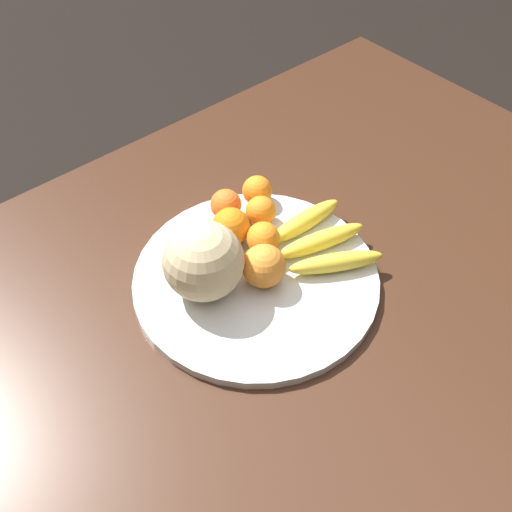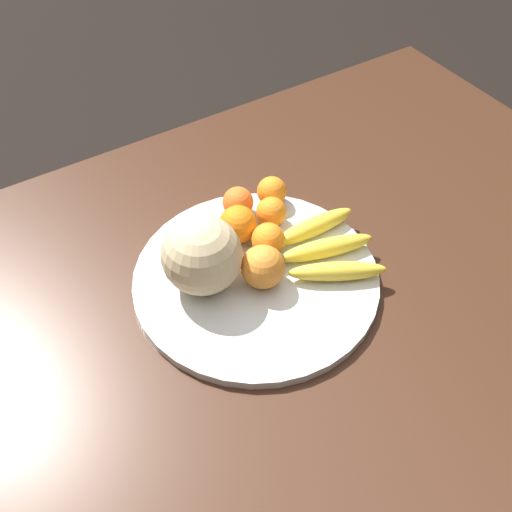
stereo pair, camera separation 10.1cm
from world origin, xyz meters
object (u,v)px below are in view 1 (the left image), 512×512
Objects in this scene: orange_front_right at (199,238)px; orange_top_small at (263,238)px; orange_back_right at (264,266)px; orange_side_extra at (226,205)px; melon at (203,261)px; fruit_bowl at (256,278)px; orange_front_left at (231,227)px; orange_mid_center at (257,190)px; kitchen_table at (256,326)px; banana_bunch at (319,241)px; orange_back_left at (261,211)px.

orange_top_small is (0.09, -0.08, 0.00)m from orange_front_right.
orange_back_right is 1.29× the size of orange_side_extra.
melon is 2.25× the size of orange_front_right.
orange_front_right reaches higher than fruit_bowl.
melon is at bearing 157.29° from fruit_bowl.
orange_back_right is (-0.02, -0.11, 0.00)m from orange_front_left.
orange_mid_center is 0.76× the size of orange_back_right.
orange_side_extra is at bearing 66.29° from kitchen_table.
kitchen_table is 0.16m from orange_top_small.
orange_back_right is 1.26× the size of orange_top_small.
banana_bunch is 3.39× the size of orange_side_extra.
orange_back_right is at bearing -127.30° from orange_mid_center.
orange_top_small reaches higher than banana_bunch.
orange_back_right reaches higher than orange_side_extra.
orange_top_small is at bearing 37.71° from fruit_bowl.
orange_mid_center is 0.13m from orange_top_small.
orange_front_left is (0.10, 0.06, -0.03)m from melon.
banana_bunch is at bearing -47.56° from orange_front_left.
banana_bunch is 0.19m from orange_side_extra.
kitchen_table is at bearing -133.09° from orange_back_left.
orange_back_right reaches higher than banana_bunch.
orange_front_right reaches higher than banana_bunch.
orange_front_left is at bearing -120.49° from orange_side_extra.
melon reaches higher than orange_front_left.
kitchen_table is 21.69× the size of orange_back_right.
orange_back_right is (0.03, 0.01, 0.13)m from kitchen_table.
orange_front_left is at bearing 77.45° from fruit_bowl.
orange_front_left is (-0.11, 0.12, 0.02)m from banana_bunch.
banana_bunch is 3.30× the size of orange_top_small.
orange_back_right reaches higher than kitchen_table.
kitchen_table is 27.98× the size of orange_side_extra.
banana_bunch is at bearing -15.22° from melon.
orange_back_left reaches higher than fruit_bowl.
kitchen_table is 3.83× the size of fruit_bowl.
orange_mid_center is at bearing 52.70° from orange_back_right.
orange_front_left is 0.11m from orange_back_right.
orange_side_extra is at bearing 174.06° from orange_mid_center.
orange_top_small is (-0.08, -0.11, 0.00)m from orange_mid_center.
fruit_bowl reaches higher than kitchen_table.
fruit_bowl is 7.57× the size of orange_back_left.
orange_side_extra is (0.14, 0.12, -0.04)m from melon.
orange_back_right is (0.09, -0.05, -0.03)m from melon.
banana_bunch is 0.17m from orange_mid_center.
banana_bunch is 2.86× the size of orange_front_left.
kitchen_table is 0.19m from orange_front_right.
kitchen_table is at bearing -130.82° from orange_mid_center.
kitchen_table is at bearing -110.44° from orange_front_left.
fruit_bowl is 0.19m from orange_mid_center.
orange_side_extra reaches higher than fruit_bowl.
fruit_bowl is 7.31× the size of orange_side_extra.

